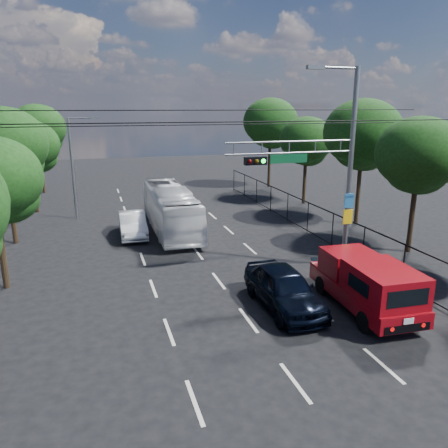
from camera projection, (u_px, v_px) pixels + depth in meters
name	position (u px, v px, depth m)	size (l,w,h in m)	color
ground	(295.00, 383.00, 12.69)	(120.00, 120.00, 0.00)	black
lane_markings	(190.00, 243.00, 25.62)	(6.12, 38.00, 0.01)	beige
signal_mast	(328.00, 163.00, 20.18)	(6.43, 0.39, 9.50)	slate
streetlight_left	(75.00, 163.00, 30.21)	(2.09, 0.22, 7.08)	slate
utility_wires	(213.00, 119.00, 18.96)	(22.00, 5.04, 0.74)	black
fence_right	(322.00, 224.00, 25.79)	(0.06, 34.03, 2.00)	black
tree_right_b	(418.00, 160.00, 22.84)	(4.50, 4.50, 7.31)	black
tree_right_c	(363.00, 139.00, 28.37)	(5.10, 5.10, 8.29)	black
tree_right_d	(306.00, 144.00, 34.96)	(4.32, 4.32, 7.02)	black
tree_right_e	(270.00, 126.00, 42.12)	(5.28, 5.28, 8.58)	black
tree_left_c	(5.00, 150.00, 24.27)	(4.80, 4.80, 7.80)	black
tree_left_d	(31.00, 149.00, 31.95)	(4.20, 4.20, 6.83)	black
tree_left_e	(38.00, 132.00, 39.07)	(4.92, 4.92, 7.99)	black
red_pickup	(366.00, 282.00, 16.98)	(2.34, 5.81, 2.13)	black
navy_hatchback	(284.00, 288.00, 17.21)	(1.95, 4.85, 1.65)	black
white_bus	(170.00, 209.00, 27.99)	(2.36, 10.08, 2.81)	silver
white_van	(133.00, 224.00, 26.87)	(1.55, 4.45, 1.47)	silver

